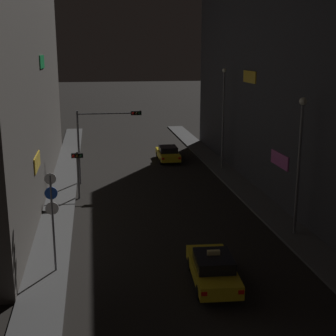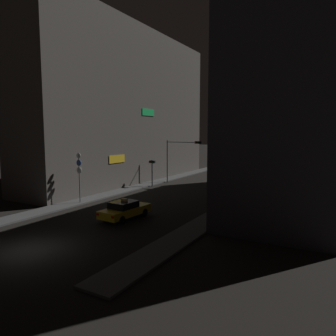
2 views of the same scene
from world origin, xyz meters
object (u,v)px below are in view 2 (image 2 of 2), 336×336
(taxi, at_px, (125,210))
(far_car, at_px, (240,175))
(traffic_light_overhead, at_px, (179,152))
(street_lamp_near_block, at_px, (220,156))
(traffic_light_left_kerb, at_px, (152,167))
(sign_pole_left, at_px, (79,173))
(street_lamp_far_block, at_px, (266,146))

(taxi, height_order, far_car, taxi)
(taxi, distance_m, far_car, 24.21)
(far_car, bearing_deg, taxi, -94.37)
(traffic_light_overhead, bearing_deg, taxi, -76.08)
(taxi, relative_size, far_car, 1.02)
(street_lamp_near_block, bearing_deg, far_car, 102.03)
(traffic_light_overhead, xyz_separation_m, traffic_light_left_kerb, (-1.84, -3.80, -1.70))
(taxi, relative_size, street_lamp_near_block, 0.60)
(sign_pole_left, relative_size, street_lamp_far_block, 0.55)
(street_lamp_far_block, bearing_deg, traffic_light_overhead, -164.29)
(taxi, bearing_deg, sign_pole_left, 162.54)
(taxi, distance_m, traffic_light_overhead, 18.28)
(traffic_light_overhead, height_order, street_lamp_far_block, street_lamp_far_block)
(taxi, xyz_separation_m, street_lamp_near_block, (5.96, 4.82, 4.10))
(taxi, bearing_deg, street_lamp_far_block, 73.48)
(taxi, height_order, sign_pole_left, sign_pole_left)
(traffic_light_overhead, height_order, street_lamp_near_block, street_lamp_near_block)
(far_car, bearing_deg, street_lamp_far_block, -42.11)
(street_lamp_near_block, bearing_deg, taxi, -141.04)
(traffic_light_overhead, relative_size, street_lamp_near_block, 0.75)
(far_car, relative_size, street_lamp_near_block, 0.59)
(taxi, height_order, traffic_light_left_kerb, traffic_light_left_kerb)
(far_car, bearing_deg, traffic_light_left_kerb, -127.33)
(far_car, xyz_separation_m, traffic_light_left_kerb, (-8.01, -10.50, 1.69))
(sign_pole_left, bearing_deg, far_car, 68.08)
(taxi, distance_m, sign_pole_left, 7.65)
(far_car, distance_m, sign_pole_left, 23.76)
(sign_pole_left, relative_size, street_lamp_near_block, 0.62)
(taxi, relative_size, sign_pole_left, 0.97)
(sign_pole_left, xyz_separation_m, street_lamp_far_block, (13.02, 18.15, 2.06))
(taxi, xyz_separation_m, far_car, (1.84, 24.14, -0.00))
(taxi, xyz_separation_m, street_lamp_far_block, (6.04, 20.35, 4.29))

